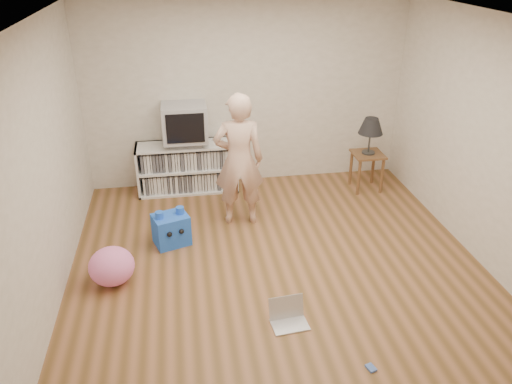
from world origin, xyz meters
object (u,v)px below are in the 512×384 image
object	(u,v)px
media_unit	(188,167)
side_table	(367,162)
table_lamp	(371,127)
laptop	(288,316)
crt_tv	(185,122)
plush_pink	(112,266)
person	(239,160)
plush_blue	(171,229)
dvd_deck	(186,142)

from	to	relation	value
media_unit	side_table	bearing A→B (deg)	-8.69
table_lamp	laptop	size ratio (longest dim) A/B	1.43
crt_tv	table_lamp	xyz separation A→B (m)	(2.52, -0.37, -0.08)
table_lamp	side_table	bearing A→B (deg)	0.00
plush_pink	laptop	bearing A→B (deg)	-27.88
person	plush_blue	size ratio (longest dim) A/B	3.57
crt_tv	side_table	bearing A→B (deg)	-8.27
side_table	person	bearing A→B (deg)	-161.48
dvd_deck	crt_tv	bearing A→B (deg)	-90.00
person	media_unit	bearing A→B (deg)	-54.84
dvd_deck	side_table	world-z (taller)	dvd_deck
dvd_deck	person	xyz separation A→B (m)	(0.61, -1.01, 0.10)
dvd_deck	crt_tv	xyz separation A→B (m)	(0.00, -0.00, 0.29)
table_lamp	plush_blue	bearing A→B (deg)	-159.34
side_table	plush_blue	world-z (taller)	side_table
crt_tv	plush_pink	bearing A→B (deg)	-112.69
plush_blue	plush_pink	distance (m)	0.91
side_table	table_lamp	world-z (taller)	table_lamp
person	plush_pink	distance (m)	1.94
person	plush_pink	bearing A→B (deg)	40.45
crt_tv	plush_blue	xyz separation A→B (m)	(-0.25, -1.41, -0.83)
crt_tv	plush_blue	world-z (taller)	crt_tv
table_lamp	crt_tv	bearing A→B (deg)	171.73
dvd_deck	plush_blue	bearing A→B (deg)	-100.18
side_table	laptop	size ratio (longest dim) A/B	1.53
person	plush_blue	xyz separation A→B (m)	(-0.86, -0.41, -0.65)
plush_blue	laptop	bearing A→B (deg)	-73.94
media_unit	person	world-z (taller)	person
table_lamp	plush_blue	distance (m)	3.06
plush_pink	dvd_deck	bearing A→B (deg)	67.34
side_table	table_lamp	xyz separation A→B (m)	(0.00, 0.00, 0.53)
side_table	person	distance (m)	2.06
side_table	plush_blue	distance (m)	2.98
laptop	media_unit	bearing A→B (deg)	99.86
crt_tv	table_lamp	bearing A→B (deg)	-8.27
media_unit	laptop	xyz separation A→B (m)	(0.81, -2.99, -0.29)
media_unit	plush_blue	world-z (taller)	media_unit
dvd_deck	plush_blue	distance (m)	1.54
dvd_deck	plush_blue	size ratio (longest dim) A/B	0.96
person	laptop	distance (m)	2.12
crt_tv	table_lamp	distance (m)	2.55
table_lamp	person	world-z (taller)	person
dvd_deck	table_lamp	bearing A→B (deg)	-8.34
media_unit	dvd_deck	bearing A→B (deg)	-90.00
person	laptop	size ratio (longest dim) A/B	4.67
dvd_deck	person	size ratio (longest dim) A/B	0.27
laptop	plush_pink	size ratio (longest dim) A/B	0.76
dvd_deck	person	world-z (taller)	person
media_unit	side_table	size ratio (longest dim) A/B	2.55
side_table	plush_blue	bearing A→B (deg)	-159.34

